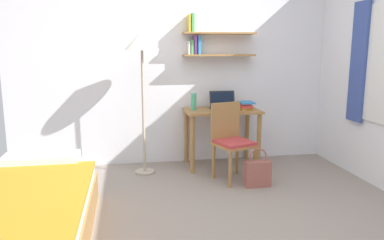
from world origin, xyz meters
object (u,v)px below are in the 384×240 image
object	(u,v)px
water_bottle	(194,102)
desk_chair	(231,139)
laptop	(223,104)
handbag	(258,173)
bed	(22,220)
standing_lamp	(142,48)
desk	(222,121)
book_stack	(245,105)

from	to	relation	value
water_bottle	desk_chair	bearing A→B (deg)	-55.69
desk_chair	water_bottle	xyz separation A→B (m)	(-0.35, 0.51, 0.37)
laptop	handbag	distance (m)	1.09
bed	laptop	distance (m)	2.79
desk_chair	handbag	distance (m)	0.50
bed	standing_lamp	size ratio (longest dim) A/B	1.12
desk_chair	desk	bearing A→B (deg)	88.43
standing_lamp	bed	bearing A→B (deg)	-120.94
desk_chair	bed	bearing A→B (deg)	-147.22
desk	bed	bearing A→B (deg)	-138.32
desk	desk_chair	distance (m)	0.51
water_bottle	handbag	size ratio (longest dim) A/B	0.50
book_stack	handbag	xyz separation A→B (m)	(-0.09, -0.78, -0.64)
bed	book_stack	size ratio (longest dim) A/B	7.83
desk	handbag	world-z (taller)	desk
laptop	book_stack	size ratio (longest dim) A/B	1.38
water_bottle	book_stack	xyz separation A→B (m)	(0.67, -0.04, -0.06)
laptop	water_bottle	distance (m)	0.40
desk	water_bottle	world-z (taller)	water_bottle
standing_lamp	book_stack	size ratio (longest dim) A/B	6.99
desk_chair	water_bottle	distance (m)	0.72
desk	laptop	bearing A→B (deg)	61.39
standing_lamp	water_bottle	bearing A→B (deg)	11.81
handbag	water_bottle	bearing A→B (deg)	125.14
book_stack	laptop	bearing A→B (deg)	164.85
laptop	desk	bearing A→B (deg)	-118.61
book_stack	standing_lamp	bearing A→B (deg)	-175.74
water_bottle	handbag	distance (m)	1.22
bed	desk	distance (m)	2.70
laptop	water_bottle	xyz separation A→B (m)	(-0.39, -0.04, 0.05)
desk_chair	book_stack	bearing A→B (deg)	56.52
handbag	book_stack	bearing A→B (deg)	83.22
handbag	desk	bearing A→B (deg)	104.65
standing_lamp	desk	bearing A→B (deg)	6.80
standing_lamp	desk_chair	bearing A→B (deg)	-21.08
standing_lamp	laptop	bearing A→B (deg)	9.44
desk_chair	standing_lamp	xyz separation A→B (m)	(-0.99, 0.38, 1.03)
book_stack	handbag	size ratio (longest dim) A/B	0.56
bed	desk_chair	world-z (taller)	desk_chair
bed	desk	world-z (taller)	desk
desk_chair	water_bottle	size ratio (longest dim) A/B	4.10
bed	water_bottle	size ratio (longest dim) A/B	8.84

